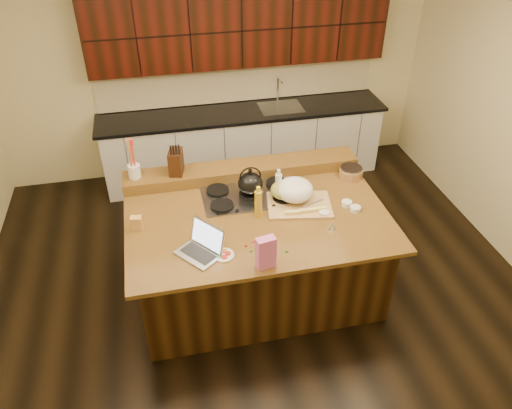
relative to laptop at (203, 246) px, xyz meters
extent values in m
cube|color=black|center=(0.56, 0.41, -0.99)|extent=(5.50, 5.00, 0.01)
cube|color=silver|center=(0.56, 0.41, 1.72)|extent=(5.50, 5.00, 0.01)
cube|color=beige|center=(0.56, 2.91, 0.36)|extent=(5.50, 0.01, 2.70)
cube|color=black|center=(0.56, 0.41, -0.55)|extent=(2.22, 1.42, 0.88)
cube|color=black|center=(0.56, 0.41, -0.09)|extent=(2.40, 1.60, 0.04)
cube|color=black|center=(0.56, 1.11, -0.01)|extent=(2.40, 0.30, 0.12)
cube|color=gray|center=(0.56, 0.71, -0.06)|extent=(0.92, 0.52, 0.02)
cylinder|color=black|center=(0.26, 0.84, -0.04)|extent=(0.22, 0.22, 0.03)
cylinder|color=black|center=(0.86, 0.84, -0.04)|extent=(0.22, 0.22, 0.03)
cylinder|color=black|center=(0.26, 0.58, -0.04)|extent=(0.22, 0.22, 0.03)
cylinder|color=black|center=(0.86, 0.58, -0.04)|extent=(0.22, 0.22, 0.03)
cylinder|color=black|center=(0.56, 0.71, -0.04)|extent=(0.22, 0.22, 0.03)
cube|color=silver|center=(0.86, 2.58, -0.54)|extent=(3.60, 0.62, 0.90)
cube|color=black|center=(0.86, 2.58, -0.07)|extent=(3.70, 0.66, 0.04)
cube|color=gray|center=(1.36, 2.58, -0.05)|extent=(0.55, 0.42, 0.01)
cylinder|color=gray|center=(1.36, 2.76, 0.13)|extent=(0.02, 0.02, 0.36)
cube|color=black|center=(0.86, 2.73, 0.96)|extent=(3.60, 0.34, 0.90)
cube|color=beige|center=(0.86, 2.89, 0.21)|extent=(3.60, 0.03, 0.50)
ellipsoid|color=black|center=(0.56, 0.71, 0.09)|extent=(0.31, 0.31, 0.21)
ellipsoid|color=olive|center=(0.86, 0.58, 0.05)|extent=(0.35, 0.35, 0.14)
cube|color=#B7B7BC|center=(-0.04, -0.03, -0.06)|extent=(0.41, 0.43, 0.02)
cube|color=black|center=(-0.04, -0.03, -0.05)|extent=(0.30, 0.32, 0.00)
cube|color=#B7B7BC|center=(0.05, 0.04, 0.07)|extent=(0.28, 0.32, 0.23)
cube|color=silver|center=(0.05, 0.04, 0.07)|extent=(0.24, 0.29, 0.19)
cylinder|color=gold|center=(0.56, 0.38, 0.07)|extent=(0.09, 0.09, 0.27)
cylinder|color=silver|center=(0.82, 0.66, 0.06)|extent=(0.08, 0.08, 0.25)
cube|color=tan|center=(0.97, 0.45, -0.05)|extent=(0.66, 0.53, 0.03)
ellipsoid|color=white|center=(0.95, 0.54, 0.07)|extent=(0.35, 0.35, 0.21)
cube|color=#EDD872|center=(0.86, 0.31, -0.02)|extent=(0.13, 0.03, 0.03)
cube|color=#EDD872|center=(0.99, 0.31, -0.02)|extent=(0.13, 0.03, 0.03)
cube|color=#EDD872|center=(1.12, 0.31, -0.02)|extent=(0.13, 0.03, 0.03)
cylinder|color=gray|center=(1.10, 0.43, -0.03)|extent=(0.23, 0.09, 0.01)
cylinder|color=white|center=(1.15, 0.26, -0.04)|extent=(0.11, 0.11, 0.04)
cylinder|color=white|center=(1.46, 0.27, -0.04)|extent=(0.13, 0.13, 0.04)
cylinder|color=white|center=(1.41, 0.37, -0.04)|extent=(0.12, 0.12, 0.04)
cylinder|color=#996B3F|center=(1.64, 0.84, -0.02)|extent=(0.27, 0.27, 0.09)
cone|color=silver|center=(1.16, 0.06, -0.03)|extent=(0.10, 0.10, 0.07)
cube|color=pink|center=(0.47, -0.28, 0.08)|extent=(0.17, 0.11, 0.29)
cylinder|color=white|center=(0.16, -0.09, -0.06)|extent=(0.21, 0.21, 0.01)
cube|color=#CF9549|center=(-0.53, 0.42, 0.00)|extent=(0.11, 0.08, 0.14)
cylinder|color=white|center=(-0.51, 1.11, 0.12)|extent=(0.14, 0.14, 0.14)
cube|color=black|center=(-0.11, 1.11, 0.18)|extent=(0.17, 0.22, 0.24)
ellipsoid|color=red|center=(0.47, -0.09, -0.06)|extent=(0.02, 0.02, 0.02)
ellipsoid|color=#198C26|center=(0.53, -0.02, -0.06)|extent=(0.02, 0.02, 0.02)
ellipsoid|color=red|center=(0.56, -0.10, -0.06)|extent=(0.02, 0.02, 0.02)
ellipsoid|color=#198C26|center=(0.68, -0.16, -0.06)|extent=(0.02, 0.02, 0.02)
ellipsoid|color=red|center=(0.56, -0.09, -0.06)|extent=(0.02, 0.02, 0.02)
ellipsoid|color=#198C26|center=(0.47, -0.13, -0.06)|extent=(0.02, 0.02, 0.02)
ellipsoid|color=red|center=(0.44, 0.03, -0.06)|extent=(0.02, 0.02, 0.02)
ellipsoid|color=#198C26|center=(0.44, -0.12, -0.06)|extent=(0.02, 0.02, 0.02)
ellipsoid|color=red|center=(0.37, -0.01, -0.06)|extent=(0.02, 0.02, 0.02)
ellipsoid|color=#198C26|center=(0.39, -0.09, -0.06)|extent=(0.02, 0.02, 0.02)
camera|label=1|loc=(-0.25, -3.18, 2.69)|focal=35.00mm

